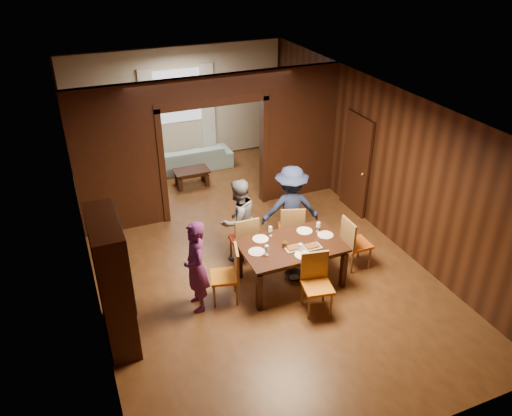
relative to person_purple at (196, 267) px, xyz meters
name	(u,v)px	position (x,y,z in m)	size (l,w,h in m)	color
floor	(244,247)	(1.28, 1.30, -0.77)	(9.00, 9.00, 0.00)	#4B2D15
ceiling	(241,99)	(1.28, 1.30, 2.13)	(5.50, 9.00, 0.02)	silver
room_walls	(210,139)	(1.28, 3.19, 0.73)	(5.52, 9.01, 2.90)	black
person_purple	(196,267)	(0.00, 0.00, 0.00)	(0.56, 0.37, 1.55)	#541E57
person_grey	(238,220)	(1.10, 1.06, 0.01)	(0.76, 0.59, 1.56)	slate
person_navy	(291,209)	(2.10, 1.00, 0.06)	(1.07, 0.62, 1.66)	#1A2241
sofa	(191,157)	(1.37, 5.15, -0.48)	(1.99, 0.78, 0.58)	#93BCC1
serving_bowl	(296,239)	(1.76, 0.09, 0.03)	(0.32, 0.32, 0.08)	black
dining_table	(291,263)	(1.64, 0.02, -0.39)	(1.69, 1.05, 0.76)	black
coffee_table	(192,178)	(1.11, 4.21, -0.57)	(0.80, 0.50, 0.40)	black
chair_left	(224,275)	(0.46, 0.01, -0.29)	(0.44, 0.44, 0.97)	#C96E12
chair_right	(357,242)	(2.93, 0.01, -0.29)	(0.44, 0.44, 0.97)	orange
chair_far_l	(243,238)	(1.13, 0.90, -0.29)	(0.44, 0.44, 0.97)	red
chair_far_r	(291,227)	(2.08, 0.92, -0.29)	(0.44, 0.44, 0.97)	orange
chair_near	(318,285)	(1.71, -0.79, -0.29)	(0.44, 0.44, 0.97)	orange
hutch	(113,282)	(-1.25, -0.20, 0.23)	(0.40, 1.20, 2.00)	black
door_right	(356,165)	(3.98, 1.80, 0.28)	(0.06, 0.90, 2.10)	black
window_far	(177,96)	(1.28, 5.74, 0.93)	(1.20, 0.03, 1.30)	silver
curtain_left	(149,118)	(0.53, 5.70, 0.48)	(0.35, 0.06, 2.40)	white
curtain_right	(208,111)	(2.03, 5.70, 0.48)	(0.35, 0.06, 2.40)	white
plate_left	(257,252)	(1.03, 0.04, -0.01)	(0.27, 0.27, 0.01)	silver
plate_far_l	(260,239)	(1.23, 0.36, -0.01)	(0.27, 0.27, 0.01)	white
plate_far_r	(304,231)	(2.03, 0.31, -0.01)	(0.27, 0.27, 0.01)	white
plate_right	(325,235)	(2.30, 0.06, -0.01)	(0.27, 0.27, 0.01)	silver
plate_near	(303,255)	(1.67, -0.33, -0.01)	(0.27, 0.27, 0.01)	white
platter_a	(294,248)	(1.62, -0.11, 0.00)	(0.30, 0.20, 0.04)	gray
platter_b	(312,246)	(1.91, -0.18, 0.00)	(0.30, 0.20, 0.04)	gray
wineglass_left	(267,250)	(1.14, -0.10, 0.08)	(0.08, 0.08, 0.18)	silver
wineglass_far	(270,231)	(1.43, 0.40, 0.08)	(0.08, 0.08, 0.18)	silver
wineglass_right	(318,227)	(2.24, 0.20, 0.08)	(0.08, 0.08, 0.18)	white
tumbler	(300,248)	(1.68, -0.21, 0.06)	(0.07, 0.07, 0.14)	silver
condiment_jar	(285,244)	(1.50, -0.01, 0.04)	(0.08, 0.08, 0.11)	#482710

